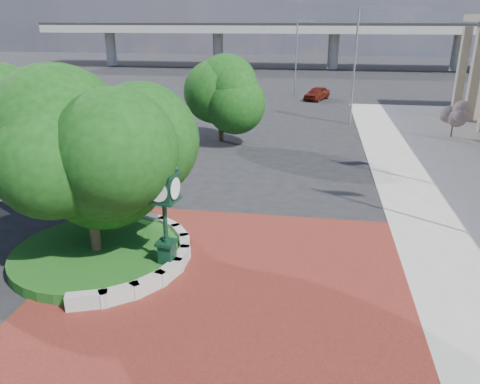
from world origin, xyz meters
The scene contains 12 objects.
ground centered at (0.00, 0.00, 0.00)m, with size 200.00×200.00×0.00m, color black.
plaza centered at (0.00, -1.00, 0.02)m, with size 12.00×12.00×0.04m, color #5F2016.
planter_wall centered at (-2.71, 0.00, 0.27)m, with size 2.96×6.77×0.54m.
grass_bed centered at (-5.00, 0.00, 0.20)m, with size 6.10×6.10×0.40m, color #154213.
overpass centered at (-0.22, 70.00, 6.54)m, with size 90.00×12.00×7.50m.
tree_planter centered at (-5.00, 0.00, 3.72)m, with size 5.20×5.20×6.33m.
tree_street centered at (-4.00, 18.00, 3.24)m, with size 4.40×4.40×5.45m.
post_clock centered at (-2.15, -0.49, 2.32)m, with size 0.98×0.98×4.23m.
parked_car centered at (2.66, 37.07, 0.70)m, with size 1.64×4.09×1.39m, color #50150B.
street_lamp_near centered at (5.71, 25.13, 5.36)m, with size 2.05×0.39×9.15m.
street_lamp_far centered at (0.39, 38.75, 4.72)m, with size 1.81×0.26×8.05m.
shrub_far centered at (12.63, 21.68, 1.59)m, with size 1.20×1.20×2.20m.
Camera 1 is at (2.64, -14.24, 8.36)m, focal length 35.00 mm.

